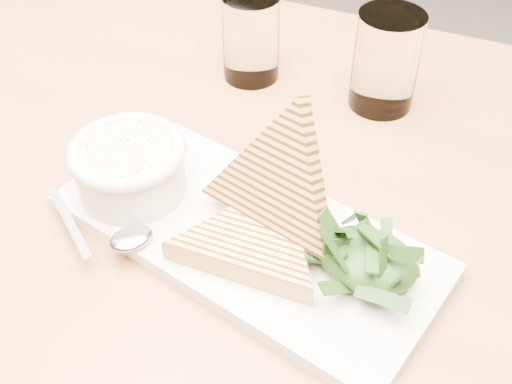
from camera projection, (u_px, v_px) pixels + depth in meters
The scene contains 14 objects.
table_top at pixel (188, 195), 0.72m from camera, with size 1.30×0.87×0.04m, color brown.
table_leg_bl at pixel (67, 122), 1.43m from camera, with size 0.06×0.06×0.71m, color brown.
platter at pixel (246, 235), 0.63m from camera, with size 0.38×0.17×0.02m, color white.
soup_bowl at pixel (131, 173), 0.65m from camera, with size 0.11×0.11×0.04m, color white.
soup at pixel (127, 152), 0.64m from camera, with size 0.09×0.09×0.01m, color beige.
bowl_rim at pixel (127, 151), 0.63m from camera, with size 0.12×0.12×0.01m, color white.
sandwich_flat at pixel (253, 242), 0.60m from camera, with size 0.17×0.17×0.02m, color tan, non-canonical shape.
sandwich_lean at pixel (278, 182), 0.60m from camera, with size 0.17×0.17×0.09m, color tan, non-canonical shape.
salad_base at pixel (368, 260), 0.58m from camera, with size 0.09×0.07×0.04m, color black.
arugula_pile at pixel (369, 253), 0.57m from camera, with size 0.11×0.10×0.05m, color #2A541B, non-canonical shape.
spoon_bowl at pixel (131, 238), 0.61m from camera, with size 0.03×0.04×0.01m, color silver.
spoon_handle at pixel (70, 222), 0.63m from camera, with size 0.11×0.01×0.00m, color silver.
glass_near at pixel (251, 38), 0.82m from camera, with size 0.07×0.07×0.11m, color white.
glass_far at pixel (386, 61), 0.77m from camera, with size 0.08×0.08×0.12m, color white.
Camera 1 is at (0.46, -0.49, 1.22)m, focal length 45.00 mm.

